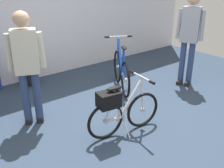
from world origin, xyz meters
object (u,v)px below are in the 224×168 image
Objects in this scene: folding_bike_foreground at (120,109)px; visitor_near_wall at (27,63)px; display_bike_left at (121,71)px; visitor_browsing at (190,33)px; rolling_suitcase at (29,70)px.

visitor_near_wall reaches higher than folding_bike_foreground.
display_bike_left is 1.46m from visitor_browsing.
folding_bike_foreground is 1.54m from display_bike_left.
display_bike_left is 1.89m from visitor_near_wall.
rolling_suitcase reaches higher than folding_bike_foreground.
folding_bike_foreground is at bearing -52.56° from visitor_near_wall.
visitor_browsing is at bearing -38.50° from rolling_suitcase.
display_bike_left is 1.82m from rolling_suitcase.
folding_bike_foreground is 1.40m from visitor_near_wall.
visitor_browsing is 3.17m from rolling_suitcase.
folding_bike_foreground is 0.69× the size of visitor_near_wall.
rolling_suitcase is (-0.24, 2.47, -0.10)m from folding_bike_foreground.
visitor_browsing is (2.96, -0.48, 0.10)m from visitor_near_wall.
display_bike_left is 0.76× the size of visitor_near_wall.
visitor_browsing reaches higher than rolling_suitcase.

